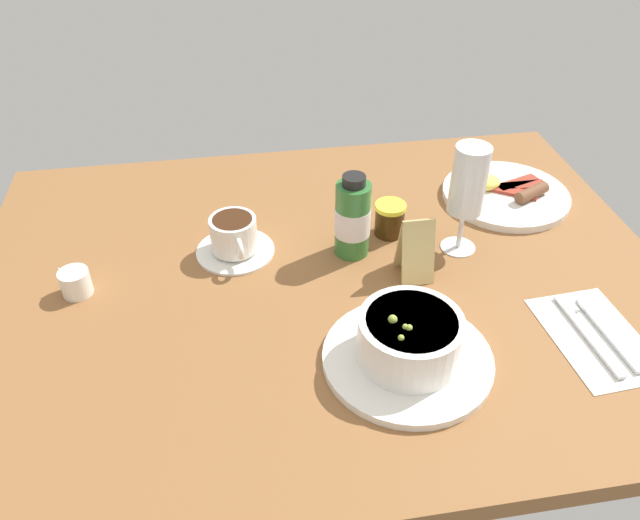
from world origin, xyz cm
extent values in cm
cube|color=brown|center=(0.00, 0.00, -1.50)|extent=(110.00, 84.00, 3.00)
cylinder|color=white|center=(8.10, -20.01, 0.60)|extent=(22.98, 22.98, 1.20)
cylinder|color=white|center=(8.10, -20.01, 4.46)|extent=(13.83, 13.83, 6.52)
cylinder|color=beige|center=(8.10, -20.01, 6.92)|extent=(11.90, 11.90, 1.60)
sphere|color=#96B141|center=(6.89, -21.19, 7.82)|extent=(0.80, 0.80, 0.80)
sphere|color=#96B141|center=(5.65, -19.62, 7.82)|extent=(1.23, 1.23, 1.23)
sphere|color=#96B141|center=(5.84, -23.00, 7.82)|extent=(0.82, 0.82, 0.82)
sphere|color=#96B141|center=(7.30, -21.43, 7.82)|extent=(0.90, 0.90, 0.90)
cube|color=white|center=(35.63, -19.89, 0.15)|extent=(13.56, 19.66, 0.30)
cube|color=silver|center=(34.43, -20.89, 0.55)|extent=(2.10, 14.05, 0.50)
cube|color=silver|center=(34.43, -13.09, 0.55)|extent=(2.43, 3.74, 0.40)
cube|color=silver|center=(37.23, -20.89, 0.55)|extent=(1.84, 13.04, 0.50)
ellipsoid|color=silver|center=(37.23, -13.89, 0.60)|extent=(2.40, 4.00, 0.60)
cylinder|color=white|center=(-13.37, 8.44, 0.45)|extent=(12.94, 12.94, 0.90)
cylinder|color=white|center=(-13.37, 8.44, 3.74)|extent=(7.61, 7.61, 5.67)
cylinder|color=#3E2110|center=(-13.37, 8.44, 6.07)|extent=(6.47, 6.47, 1.00)
torus|color=white|center=(-12.65, 3.68, 4.02)|extent=(1.33, 3.68, 3.60)
cylinder|color=white|center=(-37.65, 1.94, 2.04)|extent=(4.55, 4.55, 4.07)
cone|color=white|center=(-39.48, 2.85, 3.58)|extent=(2.68, 2.41, 2.30)
cylinder|color=white|center=(23.46, 3.68, 0.20)|extent=(5.81, 5.81, 0.40)
cylinder|color=white|center=(23.46, 3.68, 3.89)|extent=(0.80, 0.80, 6.99)
cylinder|color=white|center=(23.46, 3.68, 13.06)|extent=(5.58, 5.58, 11.34)
cylinder|color=#EEE9CE|center=(23.46, 3.68, 11.36)|extent=(4.58, 4.58, 6.80)
cylinder|color=#3A240C|center=(13.03, 9.55, 2.54)|extent=(5.00, 5.00, 5.08)
cylinder|color=yellow|center=(13.03, 9.55, 5.48)|extent=(5.25, 5.25, 0.80)
cylinder|color=#337233|center=(5.67, 5.55, 6.37)|extent=(5.67, 5.67, 12.73)
cylinder|color=silver|center=(5.67, 5.55, 6.11)|extent=(5.78, 5.78, 4.84)
cylinder|color=black|center=(5.67, 5.55, 13.53)|extent=(3.68, 3.68, 1.60)
cylinder|color=white|center=(37.28, 17.07, 0.70)|extent=(23.24, 23.24, 1.40)
cube|color=#9D3828|center=(40.28, 19.11, 1.70)|extent=(9.29, 5.19, 0.60)
cube|color=#A73828|center=(38.23, 16.38, 1.70)|extent=(8.84, 6.94, 0.60)
cube|color=#9E3828|center=(40.79, 18.16, 1.70)|extent=(9.01, 2.43, 0.60)
cylinder|color=brown|center=(40.77, 14.17, 2.60)|extent=(7.25, 5.08, 2.20)
ellipsoid|color=#F2D859|center=(33.80, 19.40, 2.40)|extent=(6.00, 4.80, 2.40)
cube|color=tan|center=(14.08, -0.67, 5.17)|extent=(5.08, 3.00, 10.44)
cube|color=tan|center=(14.08, -3.28, 5.17)|extent=(5.08, 3.00, 10.44)
camera|label=1|loc=(-13.02, -76.20, 63.20)|focal=35.45mm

